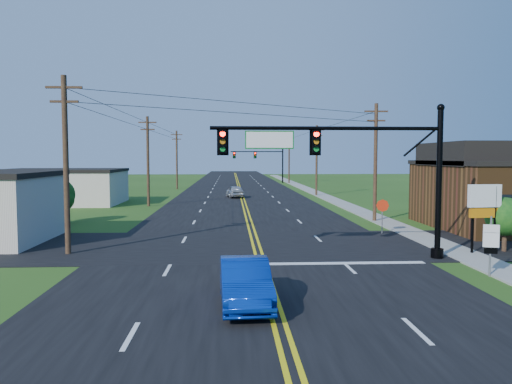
{
  "coord_description": "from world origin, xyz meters",
  "views": [
    {
      "loc": [
        -1.25,
        -15.51,
        4.93
      ],
      "look_at": [
        0.07,
        10.0,
        3.15
      ],
      "focal_mm": 35.0,
      "sensor_mm": 36.0,
      "label": 1
    }
  ],
  "objects": [
    {
      "name": "tree_right_back",
      "position": [
        16.0,
        26.0,
        2.6
      ],
      "size": [
        3.0,
        3.0,
        4.1
      ],
      "color": "#331F17",
      "rests_on": "ground"
    },
    {
      "name": "ground",
      "position": [
        0.0,
        0.0,
        0.0
      ],
      "size": [
        260.0,
        260.0,
        0.0
      ],
      "primitive_type": "plane",
      "color": "#264814",
      "rests_on": "ground"
    },
    {
      "name": "blue_car",
      "position": [
        -0.77,
        0.78,
        0.75
      ],
      "size": [
        1.78,
        4.63,
        1.51
      ],
      "primitive_type": "imported",
      "rotation": [
        0.0,
        0.0,
        0.04
      ],
      "color": "#062996",
      "rests_on": "ground"
    },
    {
      "name": "pylon_sign",
      "position": [
        11.61,
        9.0,
        2.6
      ],
      "size": [
        1.75,
        0.41,
        3.56
      ],
      "rotation": [
        0.0,
        0.0,
        0.1
      ],
      "color": "black",
      "rests_on": "ground"
    },
    {
      "name": "utility_pole_left_a",
      "position": [
        -9.5,
        10.0,
        4.72
      ],
      "size": [
        1.8,
        0.28,
        9.0
      ],
      "color": "#331F17",
      "rests_on": "ground"
    },
    {
      "name": "stop_sign",
      "position": [
        8.5,
        15.85,
        1.61
      ],
      "size": [
        0.76,
        0.3,
        2.24
      ],
      "rotation": [
        0.0,
        0.0,
        -0.34
      ],
      "color": "slate",
      "rests_on": "ground"
    },
    {
      "name": "sidewalk",
      "position": [
        10.5,
        40.0,
        0.04
      ],
      "size": [
        2.0,
        160.0,
        0.08
      ],
      "primitive_type": "cube",
      "color": "gray",
      "rests_on": "ground"
    },
    {
      "name": "cream_bldg_far",
      "position": [
        -19.0,
        38.0,
        1.86
      ],
      "size": [
        12.2,
        9.2,
        3.7
      ],
      "color": "silver",
      "rests_on": "ground"
    },
    {
      "name": "utility_pole_right_c",
      "position": [
        9.8,
        78.0,
        4.72
      ],
      "size": [
        1.8,
        0.28,
        9.0
      ],
      "color": "#331F17",
      "rests_on": "ground"
    },
    {
      "name": "utility_pole_right_a",
      "position": [
        9.8,
        22.0,
        4.72
      ],
      "size": [
        1.8,
        0.28,
        9.0
      ],
      "color": "#331F17",
      "rests_on": "ground"
    },
    {
      "name": "signal_mast_main",
      "position": [
        4.34,
        8.0,
        4.75
      ],
      "size": [
        11.3,
        0.6,
        7.48
      ],
      "color": "black",
      "rests_on": "ground"
    },
    {
      "name": "distant_car",
      "position": [
        -0.7,
        45.23,
        0.74
      ],
      "size": [
        2.41,
        4.55,
        1.47
      ],
      "primitive_type": "imported",
      "rotation": [
        0.0,
        0.0,
        3.3
      ],
      "color": "#B1B2B6",
      "rests_on": "ground"
    },
    {
      "name": "utility_pole_right_b",
      "position": [
        9.8,
        48.0,
        4.72
      ],
      "size": [
        1.8,
        0.28,
        9.0
      ],
      "color": "#331F17",
      "rests_on": "ground"
    },
    {
      "name": "road_main",
      "position": [
        0.0,
        50.0,
        0.02
      ],
      "size": [
        16.0,
        220.0,
        0.04
      ],
      "primitive_type": "cube",
      "color": "black",
      "rests_on": "ground"
    },
    {
      "name": "signal_mast_far",
      "position": [
        4.44,
        80.0,
        4.55
      ],
      "size": [
        10.98,
        0.6,
        7.48
      ],
      "color": "black",
      "rests_on": "ground"
    },
    {
      "name": "utility_pole_left_c",
      "position": [
        -9.5,
        62.0,
        4.72
      ],
      "size": [
        1.8,
        0.28,
        9.0
      ],
      "color": "#331F17",
      "rests_on": "ground"
    },
    {
      "name": "shrub_corner",
      "position": [
        13.0,
        9.5,
        1.85
      ],
      "size": [
        2.0,
        2.0,
        2.86
      ],
      "color": "#331F17",
      "rests_on": "ground"
    },
    {
      "name": "utility_pole_left_b",
      "position": [
        -9.5,
        35.0,
        4.72
      ],
      "size": [
        1.8,
        0.28,
        9.0
      ],
      "color": "#331F17",
      "rests_on": "ground"
    },
    {
      "name": "tree_left",
      "position": [
        -14.0,
        22.0,
        2.16
      ],
      "size": [
        2.4,
        2.4,
        3.37
      ],
      "color": "#331F17",
      "rests_on": "ground"
    },
    {
      "name": "route_sign",
      "position": [
        9.46,
        4.29,
        1.46
      ],
      "size": [
        0.61,
        0.22,
        2.51
      ],
      "rotation": [
        0.0,
        0.0,
        -0.3
      ],
      "color": "slate",
      "rests_on": "ground"
    },
    {
      "name": "road_cross",
      "position": [
        0.0,
        12.0,
        0.02
      ],
      "size": [
        70.0,
        10.0,
        0.04
      ],
      "primitive_type": "cube",
      "color": "black",
      "rests_on": "ground"
    }
  ]
}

